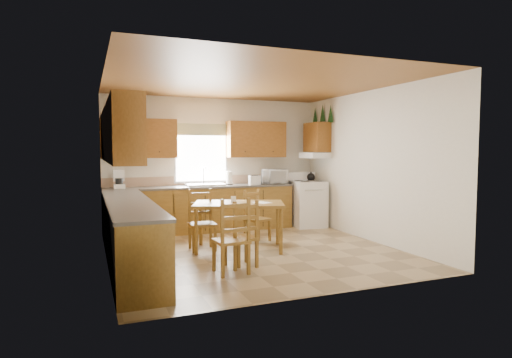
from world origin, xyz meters
name	(u,v)px	position (x,y,z in m)	size (l,w,h in m)	color
floor	(254,251)	(0.00, 0.00, 0.00)	(4.50, 4.50, 0.00)	#917A56
ceiling	(254,83)	(0.00, 0.00, 2.70)	(4.50, 4.50, 0.00)	brown
wall_left	(105,171)	(-2.25, 0.00, 1.35)	(4.50, 4.50, 0.00)	silver
wall_right	(371,166)	(2.25, 0.00, 1.35)	(4.50, 4.50, 0.00)	silver
wall_back	(215,164)	(0.00, 2.25, 1.35)	(4.50, 4.50, 0.00)	silver
wall_front	(328,176)	(0.00, -2.25, 1.35)	(4.50, 4.50, 0.00)	silver
lower_cab_back	(201,210)	(-0.38, 1.95, 0.44)	(3.75, 0.60, 0.88)	brown
lower_cab_left	(130,235)	(-1.95, -0.15, 0.44)	(0.60, 3.60, 0.88)	brown
counter_back	(201,187)	(-0.38, 1.95, 0.90)	(3.75, 0.63, 0.04)	#4B4743
counter_left	(129,203)	(-1.95, -0.15, 0.90)	(0.63, 3.60, 0.04)	#4B4743
backsplash	(198,180)	(-0.38, 2.24, 1.01)	(3.75, 0.01, 0.18)	#A28268
upper_cab_back_left	(139,138)	(-1.55, 2.08, 1.85)	(1.41, 0.33, 0.75)	brown
upper_cab_back_right	(256,139)	(0.86, 2.08, 1.85)	(1.25, 0.33, 0.75)	brown
upper_cab_left	(117,134)	(-2.08, -0.15, 1.85)	(0.33, 3.60, 0.75)	brown
upper_cab_stove	(317,137)	(2.08, 1.65, 1.90)	(0.33, 0.62, 0.62)	brown
range_hood	(315,155)	(2.03, 1.65, 1.52)	(0.44, 0.62, 0.12)	silver
window_frame	(201,154)	(-0.30, 2.22, 1.55)	(1.13, 0.02, 1.18)	silver
window_pane	(201,154)	(-0.30, 2.21, 1.55)	(1.05, 0.01, 1.10)	white
window_valance	(201,130)	(-0.30, 2.19, 2.05)	(1.19, 0.01, 0.24)	#4B6234
sink_basin	(205,185)	(-0.30, 1.95, 0.94)	(0.75, 0.45, 0.04)	silver
pine_decal_a	(330,114)	(2.21, 1.33, 2.38)	(0.22, 0.22, 0.36)	#153A16
pine_decal_b	(323,113)	(2.21, 1.65, 2.42)	(0.22, 0.22, 0.36)	#153A16
pine_decal_c	(315,116)	(2.21, 1.97, 2.38)	(0.22, 0.22, 0.36)	#153A16
stove	(308,204)	(1.88, 1.65, 0.48)	(0.64, 0.66, 0.96)	silver
coffeemaker	(119,179)	(-1.94, 1.98, 1.10)	(0.21, 0.25, 0.35)	silver
paper_towel	(229,178)	(0.22, 1.96, 1.06)	(0.12, 0.12, 0.28)	white
toaster	(255,180)	(0.74, 1.87, 1.01)	(0.23, 0.14, 0.18)	silver
microwave	(274,176)	(1.22, 1.94, 1.07)	(0.50, 0.36, 0.30)	silver
dining_table	(239,226)	(-0.19, 0.21, 0.39)	(1.45, 0.83, 0.77)	brown
chair_near_left	(231,236)	(-0.73, -1.02, 0.50)	(0.42, 0.40, 1.01)	brown
chair_near_right	(241,233)	(-0.50, -0.77, 0.47)	(0.40, 0.38, 0.94)	brown
chair_far_left	(202,220)	(-0.76, 0.39, 0.49)	(0.41, 0.39, 0.98)	brown
chair_far_right	(257,216)	(0.34, 0.71, 0.45)	(0.38, 0.36, 0.91)	brown
table_paper	(262,202)	(0.17, 0.09, 0.78)	(0.21, 0.29, 0.00)	white
table_card	(233,199)	(-0.27, 0.24, 0.83)	(0.08, 0.02, 0.11)	white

